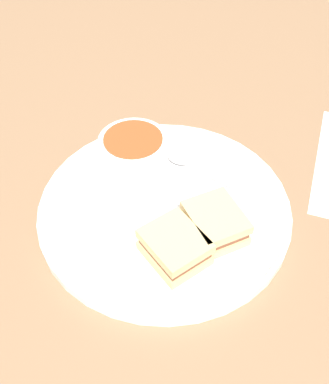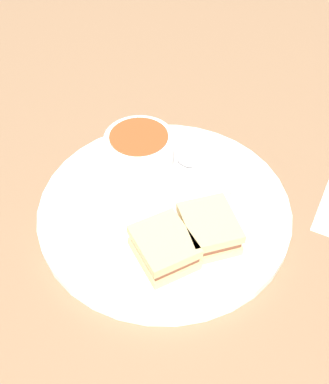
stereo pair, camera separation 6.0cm
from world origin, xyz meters
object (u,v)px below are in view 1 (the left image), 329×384
object	(u,v)px
sandwich_half_far	(215,223)
sandwich_half_near	(175,247)
spoon	(183,161)
soup_bowl	(134,159)

from	to	relation	value
sandwich_half_far	sandwich_half_near	bearing A→B (deg)	135.23
sandwich_half_near	sandwich_half_far	xyz separation A→B (m)	(0.05, -0.04, 0.00)
spoon	sandwich_half_far	bearing A→B (deg)	142.52
sandwich_half_near	soup_bowl	bearing A→B (deg)	31.20
soup_bowl	sandwich_half_far	xyz separation A→B (m)	(-0.08, -0.12, -0.02)
sandwich_half_near	sandwich_half_far	distance (m)	0.06
spoon	sandwich_half_near	xyz separation A→B (m)	(-0.17, -0.01, 0.01)
soup_bowl	sandwich_half_near	world-z (taller)	soup_bowl
sandwich_half_near	sandwich_half_far	size ratio (longest dim) A/B	1.00
soup_bowl	sandwich_half_far	world-z (taller)	soup_bowl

